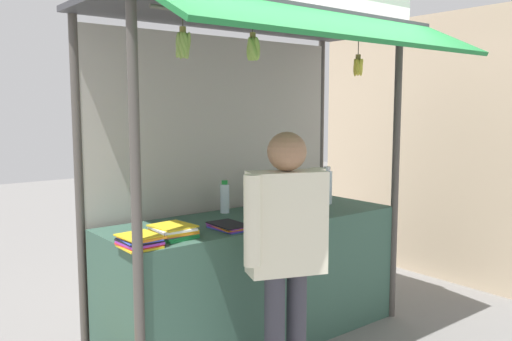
% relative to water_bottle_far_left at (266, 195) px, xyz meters
% --- Properties ---
extents(ground_plane, '(20.00, 20.00, 0.00)m').
position_rel_water_bottle_far_left_xyz_m(ground_plane, '(-0.16, -0.07, -1.08)').
color(ground_plane, slate).
extents(stall_counter, '(2.31, 0.78, 0.94)m').
position_rel_water_bottle_far_left_xyz_m(stall_counter, '(-0.16, -0.07, -0.61)').
color(stall_counter, '#385B4C').
rests_on(stall_counter, ground).
extents(stall_structure, '(2.51, 1.60, 2.75)m').
position_rel_water_bottle_far_left_xyz_m(stall_structure, '(-0.16, 0.03, 0.60)').
color(stall_structure, '#4C4742').
rests_on(stall_structure, ground).
extents(water_bottle_far_left, '(0.08, 0.08, 0.30)m').
position_rel_water_bottle_far_left_xyz_m(water_bottle_far_left, '(0.00, 0.00, 0.00)').
color(water_bottle_far_left, silver).
rests_on(water_bottle_far_left, stall_counter).
extents(water_bottle_right, '(0.07, 0.07, 0.26)m').
position_rel_water_bottle_far_left_xyz_m(water_bottle_right, '(-0.25, 0.20, -0.02)').
color(water_bottle_right, silver).
rests_on(water_bottle_right, stall_counter).
extents(water_bottle_left, '(0.09, 0.09, 0.32)m').
position_rel_water_bottle_far_left_xyz_m(water_bottle_left, '(0.65, -0.02, 0.01)').
color(water_bottle_left, silver).
rests_on(water_bottle_left, stall_counter).
extents(water_bottle_front_right, '(0.07, 0.07, 0.24)m').
position_rel_water_bottle_far_left_xyz_m(water_bottle_front_right, '(0.18, -0.02, -0.03)').
color(water_bottle_front_right, silver).
rests_on(water_bottle_front_right, stall_counter).
extents(water_bottle_far_right, '(0.07, 0.07, 0.24)m').
position_rel_water_bottle_far_left_xyz_m(water_bottle_far_right, '(0.14, 0.13, -0.03)').
color(water_bottle_far_right, silver).
rests_on(water_bottle_far_right, stall_counter).
extents(magazine_stack_back_left, '(0.22, 0.30, 0.04)m').
position_rel_water_bottle_far_left_xyz_m(magazine_stack_back_left, '(-0.55, -0.27, -0.12)').
color(magazine_stack_back_left, blue).
rests_on(magazine_stack_back_left, stall_counter).
extents(magazine_stack_front_left, '(0.24, 0.25, 0.07)m').
position_rel_water_bottle_far_left_xyz_m(magazine_stack_front_left, '(-1.23, -0.32, -0.10)').
color(magazine_stack_front_left, yellow).
rests_on(magazine_stack_front_left, stall_counter).
extents(magazine_stack_back_right, '(0.26, 0.28, 0.08)m').
position_rel_water_bottle_far_left_xyz_m(magazine_stack_back_right, '(-0.96, -0.24, -0.10)').
color(magazine_stack_back_right, green).
rests_on(magazine_stack_back_right, stall_counter).
extents(banana_bunch_inner_left, '(0.08, 0.08, 0.29)m').
position_rel_water_bottle_far_left_xyz_m(banana_bunch_inner_left, '(0.39, -0.56, 0.97)').
color(banana_bunch_inner_left, '#332D23').
extents(banana_bunch_leftmost, '(0.09, 0.09, 0.25)m').
position_rel_water_bottle_far_left_xyz_m(banana_bunch_leftmost, '(-1.06, -0.56, 1.02)').
color(banana_bunch_leftmost, '#332D23').
extents(banana_bunch_rightmost, '(0.11, 0.10, 0.24)m').
position_rel_water_bottle_far_left_xyz_m(banana_bunch_rightmost, '(-0.57, -0.56, 1.03)').
color(banana_bunch_rightmost, '#332D23').
extents(vendor_person, '(0.61, 0.35, 1.62)m').
position_rel_water_bottle_far_left_xyz_m(vendor_person, '(-0.53, -0.83, -0.11)').
color(vendor_person, '#383842').
rests_on(vendor_person, ground).
extents(neighbour_wall, '(0.20, 2.40, 2.69)m').
position_rel_water_bottle_far_left_xyz_m(neighbour_wall, '(2.28, 0.23, 0.26)').
color(neighbour_wall, beige).
rests_on(neighbour_wall, ground).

